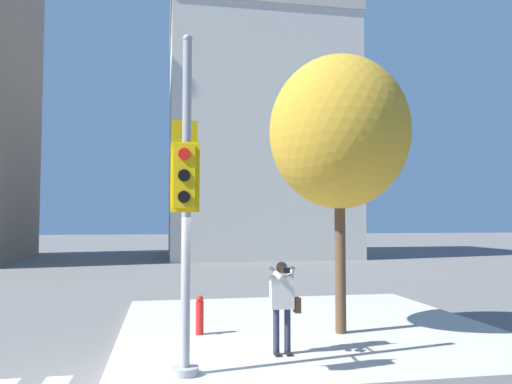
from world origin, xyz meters
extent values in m
cube|color=#BCB7AD|center=(3.50, 3.50, 0.07)|extent=(8.00, 8.00, 0.13)
cylinder|color=#939399|center=(0.71, 0.36, 0.19)|extent=(0.42, 0.42, 0.12)
cylinder|color=#939399|center=(0.71, 0.36, 2.74)|extent=(0.14, 0.14, 4.98)
sphere|color=#939399|center=(0.71, 0.36, 5.27)|extent=(0.15, 0.15, 0.15)
cylinder|color=#939399|center=(0.70, 0.62, 3.57)|extent=(0.06, 0.38, 0.05)
cube|color=#E5B70C|center=(0.69, 0.93, 3.57)|extent=(0.31, 0.25, 0.90)
cube|color=#E5B70C|center=(0.70, 0.80, 3.57)|extent=(0.42, 0.04, 1.02)
cylinder|color=red|center=(0.69, 1.06, 3.87)|extent=(0.17, 0.04, 0.17)
cylinder|color=black|center=(0.69, 1.06, 3.57)|extent=(0.17, 0.04, 0.17)
cylinder|color=black|center=(0.69, 1.06, 3.27)|extent=(0.17, 0.04, 0.17)
cylinder|color=#939399|center=(0.69, 0.10, 3.08)|extent=(0.08, 0.38, 0.05)
cube|color=#E5B70C|center=(0.66, -0.21, 3.08)|extent=(0.32, 0.27, 0.90)
cube|color=#E5B70C|center=(0.68, -0.07, 3.08)|extent=(0.42, 0.06, 1.02)
cylinder|color=red|center=(0.65, -0.34, 3.38)|extent=(0.17, 0.04, 0.17)
cylinder|color=black|center=(0.65, -0.34, 3.08)|extent=(0.17, 0.04, 0.17)
cylinder|color=black|center=(0.65, -0.34, 2.78)|extent=(0.17, 0.04, 0.17)
cube|color=black|center=(2.32, 1.16, 0.16)|extent=(0.09, 0.24, 0.05)
cube|color=black|center=(2.52, 1.16, 0.16)|extent=(0.09, 0.24, 0.05)
cylinder|color=#282D42|center=(2.32, 1.22, 0.52)|extent=(0.11, 0.11, 0.78)
cylinder|color=#282D42|center=(2.52, 1.22, 0.52)|extent=(0.11, 0.11, 0.78)
cube|color=beige|center=(2.42, 1.22, 1.19)|extent=(0.40, 0.22, 0.55)
sphere|color=brown|center=(2.42, 1.22, 1.63)|extent=(0.20, 0.20, 0.20)
cube|color=black|center=(2.42, 0.91, 1.61)|extent=(0.12, 0.10, 0.09)
cylinder|color=black|center=(2.42, 0.84, 1.61)|extent=(0.06, 0.08, 0.06)
cylinder|color=beige|center=(2.28, 1.08, 1.54)|extent=(0.23, 0.35, 0.22)
cylinder|color=beige|center=(2.55, 1.08, 1.54)|extent=(0.23, 0.35, 0.22)
cube|color=brown|center=(2.70, 1.24, 0.97)|extent=(0.10, 0.20, 0.26)
cylinder|color=brown|center=(3.99, 2.58, 1.71)|extent=(0.22, 0.22, 3.14)
ellipsoid|color=#BC8E28|center=(3.99, 2.58, 4.31)|extent=(2.94, 2.94, 3.23)
cylinder|color=red|center=(1.12, 2.98, 0.47)|extent=(0.16, 0.16, 0.67)
sphere|color=red|center=(1.12, 2.98, 0.85)|extent=(0.14, 0.14, 0.14)
cylinder|color=red|center=(1.12, 2.87, 0.54)|extent=(0.07, 0.06, 0.07)
cube|color=beige|center=(6.66, 26.79, 7.82)|extent=(11.86, 10.49, 15.64)
cube|color=#B2AD9E|center=(6.66, 26.79, 16.04)|extent=(12.06, 10.69, 0.80)
camera|label=1|loc=(0.39, -7.33, 2.46)|focal=35.00mm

